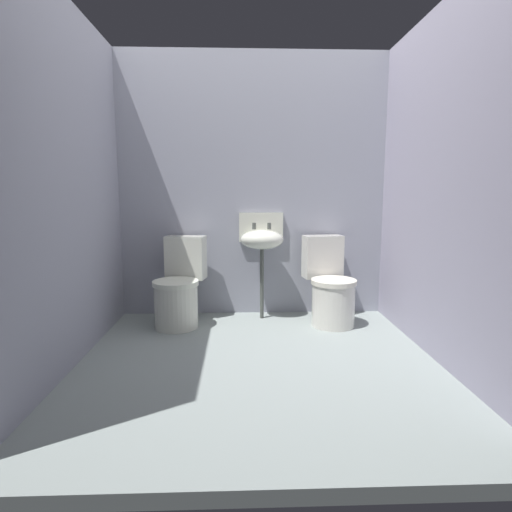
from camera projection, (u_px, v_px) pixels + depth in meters
name	position (u px, v px, depth m)	size (l,w,h in m)	color
ground_plane	(258.00, 363.00, 3.04)	(2.92, 2.73, 0.08)	gray
wall_back	(252.00, 186.00, 4.05)	(2.92, 0.10, 2.47)	#9597A5
wall_left	(67.00, 184.00, 2.90)	(0.10, 2.53, 2.47)	#8E909F
wall_right	(441.00, 185.00, 3.00)	(0.10, 2.53, 2.47)	#9A95AA
toilet_left	(179.00, 289.00, 3.77)	(0.48, 0.65, 0.78)	silver
toilet_right	(330.00, 288.00, 3.82)	(0.47, 0.64, 0.78)	silver
sink	(262.00, 239.00, 3.92)	(0.42, 0.35, 0.99)	#4C504B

